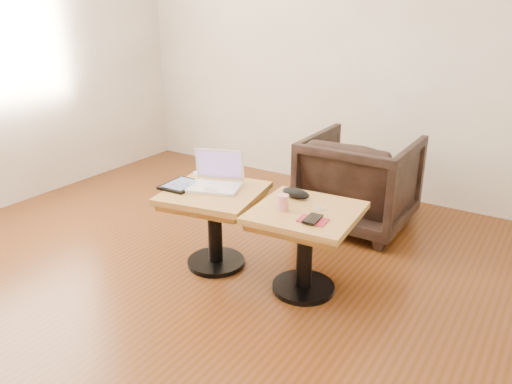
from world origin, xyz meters
The scene contains 11 objects.
room_shell centered at (0.00, 0.00, 1.35)m, with size 4.52×4.52×2.71m.
side_table_left centered at (-0.31, 0.55, 0.36)m, with size 0.62×0.62×0.49m.
side_table_right centered at (0.28, 0.59, 0.36)m, with size 0.58×0.58×0.49m.
laptop centered at (-0.33, 0.61, 0.53)m, with size 0.36×0.33×0.21m.
tablet centered at (-0.51, 0.50, 0.49)m, with size 0.19×0.24×0.02m.
charging_adapter centered at (-0.55, 0.71, 0.50)m, with size 0.04×0.04×0.02m, color white.
glasses_case centered at (0.15, 0.71, 0.51)m, with size 0.17×0.08×0.05m, color black.
striped_cup centered at (0.17, 0.52, 0.53)m, with size 0.06×0.06×0.08m, color #D8394F.
earbuds_tangle centered at (0.34, 0.63, 0.49)m, with size 0.08×0.05×0.02m.
phone_on_sleeve centered at (0.37, 0.48, 0.49)m, with size 0.15×0.13×0.02m.
armchair centered at (0.19, 1.56, 0.33)m, with size 0.70×0.73×0.66m, color #2F1F19.
Camera 1 is at (1.36, -1.58, 1.51)m, focal length 35.00 mm.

